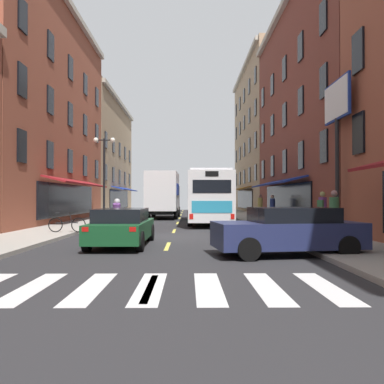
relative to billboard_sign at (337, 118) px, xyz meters
name	(u,v)px	position (x,y,z in m)	size (l,w,h in m)	color
ground_plane	(172,238)	(-7.05, 0.58, -5.15)	(34.80, 80.00, 0.10)	#28282B
lane_centre_dashes	(171,237)	(-7.05, 0.33, -5.10)	(0.14, 73.90, 0.01)	#DBCC4C
crosswalk_near	(150,287)	(-7.05, -9.42, -5.10)	(7.10, 2.80, 0.01)	silver
sidewalk_left	(36,235)	(-12.95, 0.58, -5.03)	(3.00, 80.00, 0.14)	#A39E93
sidewalk_right	(307,235)	(-1.15, 0.58, -5.03)	(3.00, 80.00, 0.14)	#A39E93
billboard_sign	(337,118)	(0.00, 0.00, 0.00)	(0.40, 2.76, 6.55)	black
transit_bus	(208,197)	(-5.01, 10.23, -3.35)	(2.73, 11.69, 3.33)	silver
box_truck	(164,195)	(-8.36, 16.34, -3.16)	(2.59, 7.48, 3.73)	black
sedan_near	(122,226)	(-8.66, -2.73, -4.42)	(1.93, 4.73, 1.32)	#144723
sedan_mid	(171,207)	(-8.30, 27.96, -4.40)	(1.97, 4.48, 1.37)	silver
sedan_far	(288,231)	(-3.39, -5.21, -4.38)	(4.46, 2.44, 1.41)	navy
motorcycle_rider	(117,220)	(-9.55, 1.26, -4.39)	(0.62, 2.07, 1.66)	black
bicycle_near	(67,224)	(-11.80, 1.24, -4.60)	(1.71, 0.48, 0.91)	black
pedestrian_near	(323,210)	(-0.21, 1.27, -3.98)	(0.49, 0.50, 1.84)	#66387F
pedestrian_mid	(334,214)	(-0.80, -1.82, -4.01)	(0.36, 0.36, 1.84)	navy
pedestrian_far	(273,207)	(-0.47, 10.91, -4.05)	(0.36, 0.36, 1.76)	#66387F
pedestrian_rear	(260,206)	(-1.13, 12.04, -4.03)	(0.36, 0.36, 1.80)	#66387F
street_lamp_twin	(104,175)	(-11.80, 9.20, -1.93)	(1.42, 0.32, 5.48)	black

